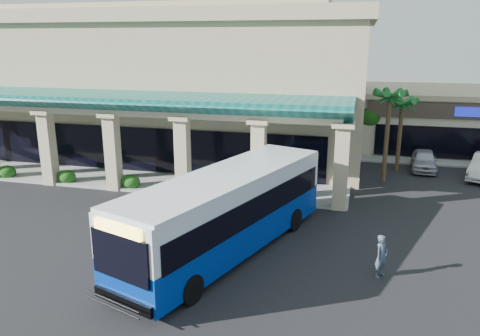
% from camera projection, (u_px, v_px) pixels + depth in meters
% --- Properties ---
extents(ground, '(110.00, 110.00, 0.00)m').
position_uv_depth(ground, '(203.00, 234.00, 22.09)').
color(ground, black).
extents(main_building, '(30.80, 14.80, 11.35)m').
position_uv_depth(main_building, '(172.00, 81.00, 37.48)').
color(main_building, tan).
rests_on(main_building, ground).
extents(arcade, '(30.00, 6.20, 5.70)m').
position_uv_depth(arcade, '(118.00, 138.00, 29.64)').
color(arcade, '#0E5752').
rests_on(arcade, ground).
extents(palm_0, '(2.40, 2.40, 6.60)m').
position_uv_depth(palm_0, '(387.00, 132.00, 29.41)').
color(palm_0, '#196025').
rests_on(palm_0, ground).
extents(palm_1, '(2.40, 2.40, 5.80)m').
position_uv_depth(palm_1, '(400.00, 130.00, 32.07)').
color(palm_1, '#196025').
rests_on(palm_1, ground).
extents(broadleaf_tree, '(2.60, 2.60, 4.81)m').
position_uv_depth(broadleaf_tree, '(369.00, 124.00, 37.35)').
color(broadleaf_tree, '#184910').
rests_on(broadleaf_tree, ground).
extents(transit_bus, '(6.82, 12.86, 3.52)m').
position_uv_depth(transit_bus, '(228.00, 213.00, 19.86)').
color(transit_bus, '#032D95').
rests_on(transit_bus, ground).
extents(pedestrian, '(0.70, 0.74, 1.71)m').
position_uv_depth(pedestrian, '(381.00, 256.00, 17.94)').
color(pedestrian, '#3E4B5F').
rests_on(pedestrian, ground).
extents(car_silver, '(1.97, 4.28, 1.42)m').
position_uv_depth(car_silver, '(424.00, 160.00, 32.92)').
color(car_silver, '#B8B7C5').
rests_on(car_silver, ground).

